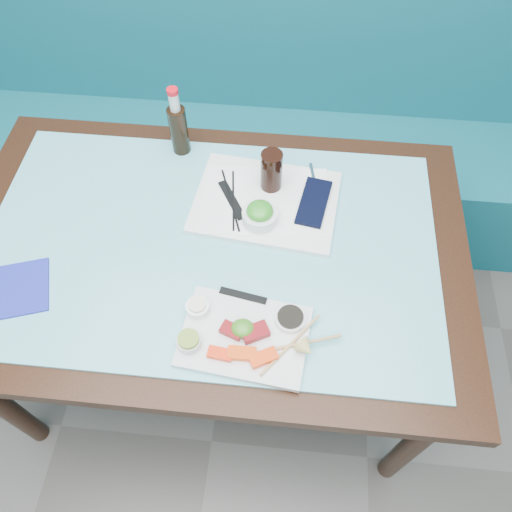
# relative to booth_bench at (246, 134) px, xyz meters

# --- Properties ---
(booth_bench) EXTENTS (3.00, 0.56, 1.17)m
(booth_bench) POSITION_rel_booth_bench_xyz_m (0.00, 0.00, 0.00)
(booth_bench) COLOR #105D69
(booth_bench) RESTS_ON ground
(dining_table) EXTENTS (1.40, 0.90, 0.75)m
(dining_table) POSITION_rel_booth_bench_xyz_m (0.00, -0.84, 0.29)
(dining_table) COLOR black
(dining_table) RESTS_ON ground
(glass_top) EXTENTS (1.22, 0.76, 0.01)m
(glass_top) POSITION_rel_booth_bench_xyz_m (0.00, -0.84, 0.38)
(glass_top) COLOR #65BCCA
(glass_top) RESTS_ON dining_table
(sashimi_plate) EXTENTS (0.32, 0.24, 0.02)m
(sashimi_plate) POSITION_rel_booth_bench_xyz_m (0.13, -1.10, 0.39)
(sashimi_plate) COLOR silver
(sashimi_plate) RESTS_ON glass_top
(salmon_left) EXTENTS (0.06, 0.03, 0.01)m
(salmon_left) POSITION_rel_booth_bench_xyz_m (0.08, -1.16, 0.41)
(salmon_left) COLOR #FF2D0A
(salmon_left) RESTS_ON sashimi_plate
(salmon_mid) EXTENTS (0.07, 0.03, 0.02)m
(salmon_mid) POSITION_rel_booth_bench_xyz_m (0.13, -1.15, 0.41)
(salmon_mid) COLOR #F14309
(salmon_mid) RESTS_ON sashimi_plate
(salmon_right) EXTENTS (0.07, 0.06, 0.02)m
(salmon_right) POSITION_rel_booth_bench_xyz_m (0.18, -1.16, 0.41)
(salmon_right) COLOR #FD3D0A
(salmon_right) RESTS_ON sashimi_plate
(tuna_left) EXTENTS (0.06, 0.05, 0.02)m
(tuna_left) POSITION_rel_booth_bench_xyz_m (0.10, -1.10, 0.41)
(tuna_left) COLOR maroon
(tuna_left) RESTS_ON sashimi_plate
(tuna_right) EXTENTS (0.07, 0.06, 0.02)m
(tuna_right) POSITION_rel_booth_bench_xyz_m (0.15, -1.10, 0.41)
(tuna_right) COLOR maroon
(tuna_right) RESTS_ON sashimi_plate
(seaweed_garnish) EXTENTS (0.06, 0.06, 0.03)m
(seaweed_garnish) POSITION_rel_booth_bench_xyz_m (0.12, -1.09, 0.41)
(seaweed_garnish) COLOR #39791B
(seaweed_garnish) RESTS_ON sashimi_plate
(ramekin_wasabi) EXTENTS (0.07, 0.07, 0.02)m
(ramekin_wasabi) POSITION_rel_booth_bench_xyz_m (0.00, -1.14, 0.41)
(ramekin_wasabi) COLOR silver
(ramekin_wasabi) RESTS_ON sashimi_plate
(wasabi_fill) EXTENTS (0.07, 0.07, 0.01)m
(wasabi_fill) POSITION_rel_booth_bench_xyz_m (0.00, -1.14, 0.43)
(wasabi_fill) COLOR olive
(wasabi_fill) RESTS_ON ramekin_wasabi
(ramekin_ginger) EXTENTS (0.07, 0.07, 0.02)m
(ramekin_ginger) POSITION_rel_booth_bench_xyz_m (0.01, -1.05, 0.41)
(ramekin_ginger) COLOR white
(ramekin_ginger) RESTS_ON sashimi_plate
(ginger_fill) EXTENTS (0.04, 0.04, 0.01)m
(ginger_fill) POSITION_rel_booth_bench_xyz_m (0.01, -1.05, 0.43)
(ginger_fill) COLOR #F1E0C6
(ginger_fill) RESTS_ON ramekin_ginger
(soy_dish) EXTENTS (0.08, 0.08, 0.01)m
(soy_dish) POSITION_rel_booth_bench_xyz_m (0.23, -1.05, 0.41)
(soy_dish) COLOR white
(soy_dish) RESTS_ON sashimi_plate
(soy_fill) EXTENTS (0.07, 0.07, 0.01)m
(soy_fill) POSITION_rel_booth_bench_xyz_m (0.23, -1.05, 0.42)
(soy_fill) COLOR black
(soy_fill) RESTS_ON soy_dish
(lemon_wedge) EXTENTS (0.06, 0.06, 0.04)m
(lemon_wedge) POSITION_rel_booth_bench_xyz_m (0.27, -1.13, 0.42)
(lemon_wedge) COLOR #E1CA6A
(lemon_wedge) RESTS_ON sashimi_plate
(chopstick_sleeve) EXTENTS (0.12, 0.04, 0.00)m
(chopstick_sleeve) POSITION_rel_booth_bench_xyz_m (0.11, -1.00, 0.40)
(chopstick_sleeve) COLOR black
(chopstick_sleeve) RESTS_ON sashimi_plate
(wooden_chopstick_a) EXTENTS (0.13, 0.17, 0.01)m
(wooden_chopstick_a) POSITION_rel_booth_bench_xyz_m (0.24, -1.12, 0.40)
(wooden_chopstick_a) COLOR tan
(wooden_chopstick_a) RESTS_ON sashimi_plate
(wooden_chopstick_b) EXTENTS (0.22, 0.08, 0.01)m
(wooden_chopstick_b) POSITION_rel_booth_bench_xyz_m (0.25, -1.12, 0.40)
(wooden_chopstick_b) COLOR tan
(wooden_chopstick_b) RESTS_ON sashimi_plate
(serving_tray) EXTENTS (0.43, 0.34, 0.01)m
(serving_tray) POSITION_rel_booth_bench_xyz_m (0.14, -0.69, 0.39)
(serving_tray) COLOR white
(serving_tray) RESTS_ON glass_top
(paper_placemat) EXTENTS (0.37, 0.27, 0.00)m
(paper_placemat) POSITION_rel_booth_bench_xyz_m (0.14, -0.69, 0.40)
(paper_placemat) COLOR white
(paper_placemat) RESTS_ON serving_tray
(seaweed_bowl) EXTENTS (0.11, 0.11, 0.04)m
(seaweed_bowl) POSITION_rel_booth_bench_xyz_m (0.13, -0.76, 0.42)
(seaweed_bowl) COLOR white
(seaweed_bowl) RESTS_ON serving_tray
(seaweed_salad) EXTENTS (0.09, 0.09, 0.04)m
(seaweed_salad) POSITION_rel_booth_bench_xyz_m (0.13, -0.76, 0.44)
(seaweed_salad) COLOR #2A891F
(seaweed_salad) RESTS_ON seaweed_bowl
(cola_glass) EXTENTS (0.07, 0.07, 0.13)m
(cola_glass) POSITION_rel_booth_bench_xyz_m (0.15, -0.63, 0.46)
(cola_glass) COLOR black
(cola_glass) RESTS_ON serving_tray
(navy_pouch) EXTENTS (0.10, 0.18, 0.01)m
(navy_pouch) POSITION_rel_booth_bench_xyz_m (0.27, -0.69, 0.40)
(navy_pouch) COLOR black
(navy_pouch) RESTS_ON serving_tray
(fork) EXTENTS (0.03, 0.09, 0.01)m
(fork) POSITION_rel_booth_bench_xyz_m (0.27, -0.58, 0.40)
(fork) COLOR silver
(fork) RESTS_ON serving_tray
(black_chopstick_a) EXTENTS (0.08, 0.22, 0.01)m
(black_chopstick_a) POSITION_rel_booth_bench_xyz_m (0.04, -0.70, 0.40)
(black_chopstick_a) COLOR black
(black_chopstick_a) RESTS_ON serving_tray
(black_chopstick_b) EXTENTS (0.03, 0.22, 0.01)m
(black_chopstick_b) POSITION_rel_booth_bench_xyz_m (0.05, -0.70, 0.40)
(black_chopstick_b) COLOR black
(black_chopstick_b) RESTS_ON serving_tray
(tray_sleeve) EXTENTS (0.10, 0.14, 0.00)m
(tray_sleeve) POSITION_rel_booth_bench_xyz_m (0.04, -0.70, 0.40)
(tray_sleeve) COLOR black
(tray_sleeve) RESTS_ON serving_tray
(cola_bottle_body) EXTENTS (0.06, 0.06, 0.15)m
(cola_bottle_body) POSITION_rel_booth_bench_xyz_m (-0.14, -0.50, 0.46)
(cola_bottle_body) COLOR black
(cola_bottle_body) RESTS_ON glass_top
(cola_bottle_neck) EXTENTS (0.03, 0.03, 0.06)m
(cola_bottle_neck) POSITION_rel_booth_bench_xyz_m (-0.14, -0.50, 0.57)
(cola_bottle_neck) COLOR silver
(cola_bottle_neck) RESTS_ON cola_bottle_body
(cola_bottle_cap) EXTENTS (0.04, 0.04, 0.01)m
(cola_bottle_cap) POSITION_rel_booth_bench_xyz_m (-0.14, -0.50, 0.60)
(cola_bottle_cap) COLOR red
(cola_bottle_cap) RESTS_ON cola_bottle_neck
(blue_napkin) EXTENTS (0.20, 0.20, 0.01)m
(blue_napkin) POSITION_rel_booth_bench_xyz_m (-0.46, -1.03, 0.39)
(blue_napkin) COLOR #1B2395
(blue_napkin) RESTS_ON glass_top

